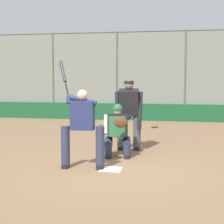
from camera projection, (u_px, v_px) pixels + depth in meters
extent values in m
plane|color=#846647|center=(111.00, 169.00, 7.41)|extent=(160.00, 160.00, 0.00)
cube|color=white|center=(111.00, 169.00, 7.41)|extent=(0.43, 0.43, 0.01)
cylinder|color=#515651|center=(185.00, 76.00, 15.43)|extent=(0.08, 0.08, 3.76)
cylinder|color=#515651|center=(117.00, 76.00, 15.97)|extent=(0.08, 0.08, 3.76)
cylinder|color=#515651|center=(53.00, 76.00, 16.51)|extent=(0.08, 0.08, 3.76)
cube|color=gray|center=(150.00, 76.00, 15.70)|extent=(20.05, 0.01, 3.76)
cylinder|color=#515651|center=(151.00, 31.00, 15.53)|extent=(20.05, 0.06, 0.06)
cube|color=#19512D|center=(150.00, 112.00, 15.75)|extent=(19.65, 0.18, 0.70)
cube|color=slate|center=(143.00, 114.00, 17.95)|extent=(14.04, 1.95, 0.12)
cube|color=slate|center=(142.00, 112.00, 17.39)|extent=(14.04, 0.55, 0.44)
cube|color=#B7BABC|center=(142.00, 106.00, 17.37)|extent=(14.04, 0.24, 0.08)
cube|color=slate|center=(143.00, 107.00, 17.92)|extent=(14.04, 0.55, 0.76)
cube|color=#B7BABC|center=(143.00, 99.00, 17.88)|extent=(14.04, 0.24, 0.08)
cube|color=slate|center=(145.00, 103.00, 18.44)|extent=(14.04, 0.55, 1.08)
cube|color=#B7BABC|center=(145.00, 92.00, 18.39)|extent=(14.04, 0.24, 0.08)
cylinder|color=#2D334C|center=(100.00, 148.00, 7.43)|extent=(0.18, 0.18, 0.85)
cube|color=black|center=(100.00, 167.00, 7.47)|extent=(0.13, 0.29, 0.08)
cylinder|color=#2D334C|center=(65.00, 147.00, 7.51)|extent=(0.18, 0.18, 0.85)
cube|color=black|center=(66.00, 166.00, 7.55)|extent=(0.13, 0.29, 0.08)
cube|color=navy|center=(82.00, 115.00, 7.41)|extent=(0.48, 0.30, 0.58)
sphere|color=tan|center=(82.00, 95.00, 7.38)|extent=(0.22, 0.22, 0.22)
cylinder|color=navy|center=(82.00, 100.00, 7.41)|extent=(0.59, 0.11, 0.22)
cylinder|color=navy|center=(69.00, 100.00, 7.44)|extent=(0.13, 0.16, 0.16)
sphere|color=black|center=(69.00, 97.00, 7.46)|extent=(0.04, 0.04, 0.04)
cylinder|color=black|center=(67.00, 89.00, 7.54)|extent=(0.15, 0.19, 0.32)
cylinder|color=#28282D|center=(63.00, 71.00, 7.71)|extent=(0.25, 0.30, 0.45)
cylinder|color=#2D334C|center=(127.00, 151.00, 8.42)|extent=(0.16, 0.16, 0.31)
cylinder|color=#2D334C|center=(127.00, 142.00, 8.61)|extent=(0.26, 0.50, 0.24)
cube|color=black|center=(127.00, 156.00, 8.44)|extent=(0.14, 0.27, 0.08)
cylinder|color=#2D334C|center=(108.00, 151.00, 8.43)|extent=(0.16, 0.16, 0.31)
cylinder|color=#2D334C|center=(109.00, 142.00, 8.62)|extent=(0.26, 0.50, 0.24)
cube|color=black|center=(108.00, 156.00, 8.44)|extent=(0.14, 0.27, 0.08)
cube|color=black|center=(118.00, 126.00, 8.62)|extent=(0.51, 0.44, 0.56)
cube|color=#235B33|center=(118.00, 127.00, 8.47)|extent=(0.42, 0.20, 0.47)
sphere|color=beige|center=(118.00, 110.00, 8.59)|extent=(0.21, 0.21, 0.21)
sphere|color=#235B33|center=(118.00, 109.00, 8.59)|extent=(0.23, 0.23, 0.23)
cylinder|color=black|center=(125.00, 119.00, 8.36)|extent=(0.21, 0.55, 0.16)
ellipsoid|color=#56331E|center=(121.00, 122.00, 8.12)|extent=(0.31, 0.15, 0.24)
cylinder|color=beige|center=(106.00, 125.00, 8.63)|extent=(0.15, 0.33, 0.45)
cylinder|color=#4C4C51|center=(137.00, 132.00, 9.36)|extent=(0.19, 0.19, 0.89)
cube|color=black|center=(137.00, 148.00, 9.40)|extent=(0.13, 0.29, 0.08)
cylinder|color=#4C4C51|center=(121.00, 132.00, 9.40)|extent=(0.19, 0.19, 0.89)
cube|color=black|center=(121.00, 148.00, 9.44)|extent=(0.13, 0.29, 0.08)
cube|color=black|center=(129.00, 102.00, 9.25)|extent=(0.52, 0.46, 0.68)
sphere|color=#936B4C|center=(129.00, 85.00, 9.21)|extent=(0.22, 0.22, 0.22)
cylinder|color=black|center=(129.00, 82.00, 9.20)|extent=(0.23, 0.23, 0.08)
cylinder|color=black|center=(140.00, 111.00, 9.17)|extent=(0.14, 0.25, 0.95)
cylinder|color=black|center=(117.00, 111.00, 9.23)|extent=(0.17, 0.25, 0.95)
sphere|color=black|center=(98.00, 126.00, 13.72)|extent=(0.04, 0.04, 0.04)
cylinder|color=black|center=(102.00, 126.00, 13.83)|extent=(0.26, 0.28, 0.03)
cylinder|color=maroon|center=(112.00, 125.00, 14.08)|extent=(0.39, 0.41, 0.07)
sphere|color=black|center=(126.00, 120.00, 15.55)|extent=(0.04, 0.04, 0.04)
cylinder|color=black|center=(123.00, 121.00, 15.40)|extent=(0.19, 0.35, 0.03)
cylinder|color=#28282D|center=(117.00, 122.00, 15.04)|extent=(0.28, 0.50, 0.07)
ellipsoid|color=brown|center=(155.00, 126.00, 13.52)|extent=(0.28, 0.18, 0.10)
ellipsoid|color=brown|center=(152.00, 127.00, 13.45)|extent=(0.10, 0.08, 0.08)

